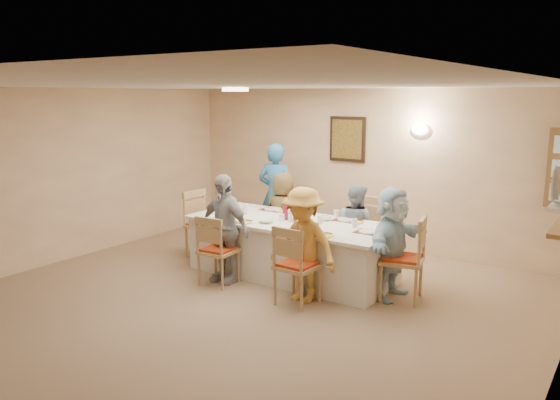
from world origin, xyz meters
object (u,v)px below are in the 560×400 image
Objects in this scene: diner_back_left at (283,215)px; diner_front_right at (303,245)px; chair_front_left at (218,249)px; diner_front_left at (224,228)px; chair_right_end at (402,258)px; diner_right_end at (392,243)px; desk_fan at (560,191)px; dining_table at (292,248)px; diner_back_right at (355,228)px; caregiver at (276,195)px; chair_back_left at (287,222)px; chair_back_right at (359,233)px; condiment_ketchup at (286,211)px; chair_front_right at (298,264)px; chair_left_end at (205,224)px.

diner_back_left is 0.94× the size of diner_front_right.
diner_front_left is (0.00, 0.12, 0.25)m from chair_front_left.
diner_right_end reaches higher than chair_right_end.
desk_fan reaches higher than dining_table.
diner_back_right is 0.73× the size of caregiver.
desk_fan is 0.25× the size of diner_back_right.
chair_back_left is at bearing 126.87° from dining_table.
diner_back_right is (0.00, -0.12, 0.10)m from chair_back_right.
chair_back_right reaches higher than condiment_ketchup.
desk_fan is 4.15m from chair_back_left.
desk_fan is 2.83m from chair_front_right.
chair_back_left is 2.29m from chair_right_end.
caregiver is (-4.25, 1.63, -0.72)m from desk_fan.
diner_front_left is 0.86m from condiment_ketchup.
caregiver is (0.50, 1.15, 0.33)m from chair_left_end.
diner_right_end is (2.02, 0.68, -0.03)m from diner_front_left.
diner_back_left is at bearing 96.05° from diner_front_left.
chair_left_end reaches higher than chair_front_left.
caregiver reaches higher than diner_front_right.
diner_back_left is (0.95, 0.68, 0.14)m from chair_left_end.
diner_back_left reaches higher than chair_left_end.
chair_front_left is 1.04m from condiment_ketchup.
diner_right_end is at bearing -30.08° from chair_back_left.
chair_front_left is 1.24m from chair_left_end.
condiment_ketchup is (0.95, -1.15, 0.06)m from caregiver.
diner_right_end is at bearing 164.80° from desk_fan.
chair_front_left is 2.03m from caregiver.
diner_back_right is (-2.60, 1.16, -0.94)m from desk_fan.
diner_right_end reaches higher than diner_back_left.
caregiver is (-2.60, 1.15, 0.31)m from chair_right_end.
desk_fan is 0.11× the size of dining_table.
condiment_ketchup is at bearing 59.66° from diner_front_left.
chair_back_left is at bearing 130.98° from diner_front_right.
diner_right_end reaches higher than chair_front_right.
diner_right_end is at bearing -0.05° from condiment_ketchup.
chair_front_left is 0.76× the size of diner_back_right.
diner_front_left is at bearing -95.19° from chair_front_left.
chair_back_right is 1.01× the size of chair_left_end.
diner_back_left is at bearing 133.37° from diner_front_right.
chair_back_left is 0.71× the size of diner_front_left.
caregiver is at bearing 133.65° from chair_back_left.
desk_fan reaches higher than chair_front_left.
chair_back_right reaches higher than chair_back_left.
chair_front_right reaches higher than chair_front_left.
diner_back_left is 0.94× the size of diner_right_end.
desk_fan is 3.40m from condiment_ketchup.
chair_back_right is (-2.60, 1.28, -1.05)m from desk_fan.
diner_back_left is at bearing -169.38° from chair_back_right.
diner_front_left is (0.95, -0.68, 0.21)m from chair_left_end.
chair_back_right is at bearing 48.69° from diner_right_end.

